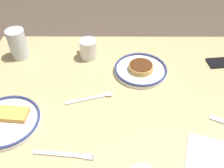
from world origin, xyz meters
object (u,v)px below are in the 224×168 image
object	(u,v)px
plate_center_pancakes	(5,121)
tea_spoon	(96,97)
cell_phone	(223,62)
paper_napkin	(211,156)
plate_near_main	(141,69)
coffee_mug	(88,49)
fork_near	(64,155)
drinking_glass	(18,45)

from	to	relation	value
plate_center_pancakes	tea_spoon	bearing A→B (deg)	-157.16
cell_phone	tea_spoon	xyz separation A→B (m)	(0.57, 0.22, 0.00)
paper_napkin	plate_near_main	bearing A→B (deg)	-65.72
plate_center_pancakes	coffee_mug	bearing A→B (deg)	-123.40
plate_center_pancakes	coffee_mug	world-z (taller)	coffee_mug
paper_napkin	cell_phone	bearing A→B (deg)	-111.93
plate_near_main	cell_phone	distance (m)	0.39
plate_near_main	cell_phone	size ratio (longest dim) A/B	1.62
coffee_mug	cell_phone	distance (m)	0.63
plate_near_main	plate_center_pancakes	size ratio (longest dim) A/B	0.95
coffee_mug	cell_phone	world-z (taller)	coffee_mug
fork_near	plate_near_main	bearing A→B (deg)	-123.48
plate_center_pancakes	cell_phone	world-z (taller)	plate_center_pancakes
coffee_mug	drinking_glass	world-z (taller)	drinking_glass
drinking_glass	fork_near	bearing A→B (deg)	117.49
fork_near	plate_center_pancakes	bearing A→B (deg)	-29.45
coffee_mug	fork_near	distance (m)	0.53
paper_napkin	fork_near	bearing A→B (deg)	-0.18
coffee_mug	paper_napkin	world-z (taller)	coffee_mug
plate_center_pancakes	coffee_mug	size ratio (longest dim) A/B	2.48
tea_spoon	coffee_mug	bearing A→B (deg)	-79.56
plate_near_main	drinking_glass	world-z (taller)	drinking_glass
plate_near_main	drinking_glass	size ratio (longest dim) A/B	1.69
drinking_glass	plate_near_main	bearing A→B (deg)	168.22
plate_center_pancakes	tea_spoon	xyz separation A→B (m)	(-0.32, -0.13, -0.01)
coffee_mug	paper_napkin	distance (m)	0.68
plate_near_main	fork_near	size ratio (longest dim) A/B	1.18
plate_near_main	paper_napkin	distance (m)	0.46
cell_phone	plate_center_pancakes	bearing A→B (deg)	15.28
plate_near_main	paper_napkin	size ratio (longest dim) A/B	1.56
plate_near_main	plate_center_pancakes	distance (m)	0.58
coffee_mug	drinking_glass	bearing A→B (deg)	-1.12
paper_napkin	tea_spoon	distance (m)	0.46
plate_center_pancakes	coffee_mug	xyz separation A→B (m)	(-0.27, -0.40, 0.03)
paper_napkin	fork_near	size ratio (longest dim) A/B	0.76
cell_phone	paper_napkin	distance (m)	0.52
coffee_mug	paper_napkin	size ratio (longest dim) A/B	0.66
plate_center_pancakes	paper_napkin	world-z (taller)	plate_center_pancakes
plate_center_pancakes	paper_napkin	size ratio (longest dim) A/B	1.63
cell_phone	paper_napkin	xyz separation A→B (m)	(0.20, 0.49, -0.00)
cell_phone	fork_near	distance (m)	0.82
tea_spoon	drinking_glass	bearing A→B (deg)	-36.74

